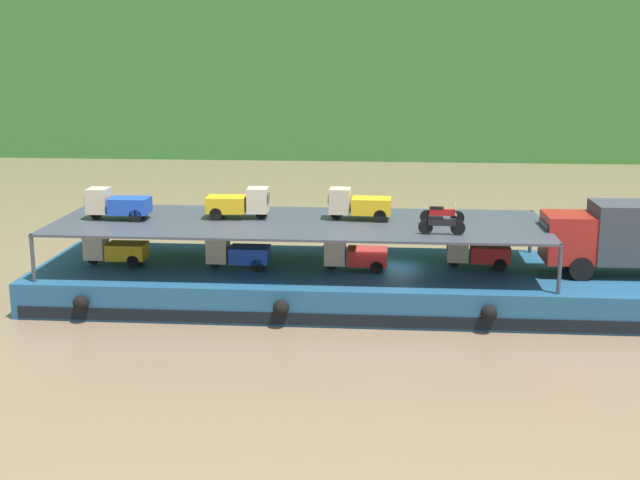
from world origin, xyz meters
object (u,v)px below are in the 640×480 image
(mini_truck_lower_aft, at_px, (237,253))
(mini_truck_upper_stern, at_px, (117,204))
(mini_truck_lower_fore, at_px, (477,252))
(mini_truck_upper_mid, at_px, (239,203))
(covered_lorry, at_px, (631,236))
(mini_truck_lower_mid, at_px, (354,255))
(motorcycle_upper_centre, at_px, (442,214))
(cargo_barge, at_px, (385,284))
(motorcycle_upper_port, at_px, (441,224))
(mini_truck_upper_fore, at_px, (359,204))
(mini_truck_lower_stern, at_px, (115,249))

(mini_truck_lower_aft, bearing_deg, mini_truck_upper_stern, 175.05)
(mini_truck_lower_fore, bearing_deg, mini_truck_upper_stern, -177.91)
(mini_truck_lower_aft, distance_m, mini_truck_upper_mid, 2.30)
(covered_lorry, xyz_separation_m, mini_truck_lower_mid, (-11.61, -0.19, -1.00))
(mini_truck_upper_stern, bearing_deg, motorcycle_upper_centre, 0.48)
(motorcycle_upper_centre, bearing_deg, mini_truck_lower_aft, -176.20)
(cargo_barge, xyz_separation_m, motorcycle_upper_port, (2.25, -2.07, 3.18))
(mini_truck_upper_fore, height_order, motorcycle_upper_port, mini_truck_upper_fore)
(mini_truck_lower_mid, xyz_separation_m, mini_truck_lower_fore, (5.33, 0.96, 0.00))
(mini_truck_upper_stern, height_order, motorcycle_upper_centre, mini_truck_upper_stern)
(mini_truck_upper_stern, distance_m, mini_truck_upper_fore, 10.65)
(mini_truck_upper_mid, bearing_deg, mini_truck_upper_fore, 1.58)
(mini_truck_upper_stern, bearing_deg, motorcycle_upper_port, -7.99)
(covered_lorry, xyz_separation_m, mini_truck_upper_fore, (-11.49, 1.01, 1.00))
(mini_truck_lower_mid, bearing_deg, mini_truck_lower_aft, -179.11)
(cargo_barge, distance_m, mini_truck_lower_mid, 2.02)
(mini_truck_upper_stern, bearing_deg, covered_lorry, -0.51)
(mini_truck_lower_fore, distance_m, mini_truck_upper_mid, 10.70)
(cargo_barge, bearing_deg, mini_truck_upper_fore, 148.98)
(mini_truck_lower_stern, distance_m, motorcycle_upper_centre, 14.47)
(mini_truck_lower_mid, relative_size, mini_truck_upper_mid, 0.99)
(mini_truck_upper_fore, relative_size, motorcycle_upper_centre, 1.46)
(mini_truck_lower_aft, bearing_deg, mini_truck_upper_mid, 93.14)
(mini_truck_lower_mid, relative_size, motorcycle_upper_centre, 1.44)
(mini_truck_upper_mid, relative_size, mini_truck_upper_fore, 1.00)
(covered_lorry, distance_m, motorcycle_upper_port, 8.27)
(mini_truck_lower_fore, distance_m, mini_truck_upper_stern, 15.97)
(mini_truck_upper_fore, bearing_deg, mini_truck_lower_aft, -166.26)
(cargo_barge, relative_size, mini_truck_lower_mid, 11.12)
(mini_truck_lower_fore, height_order, mini_truck_upper_stern, mini_truck_upper_stern)
(covered_lorry, height_order, mini_truck_lower_mid, covered_lorry)
(cargo_barge, bearing_deg, motorcycle_upper_centre, 0.58)
(mini_truck_lower_fore, xyz_separation_m, motorcycle_upper_port, (-1.76, -2.55, 1.74))
(mini_truck_lower_aft, xyz_separation_m, mini_truck_upper_fore, (5.24, 1.28, 2.00))
(mini_truck_lower_mid, xyz_separation_m, motorcycle_upper_port, (3.57, -1.59, 1.74))
(mini_truck_upper_stern, bearing_deg, mini_truck_lower_aft, -4.95)
(mini_truck_lower_aft, xyz_separation_m, mini_truck_lower_fore, (10.45, 1.04, 0.00))
(mini_truck_lower_mid, distance_m, mini_truck_upper_stern, 10.69)
(mini_truck_lower_aft, bearing_deg, mini_truck_lower_mid, 0.89)
(cargo_barge, relative_size, motorcycle_upper_port, 16.05)
(mini_truck_lower_stern, xyz_separation_m, mini_truck_upper_stern, (0.15, 0.26, 2.00))
(covered_lorry, bearing_deg, mini_truck_upper_fore, 174.96)
(mini_truck_lower_fore, height_order, motorcycle_upper_port, motorcycle_upper_port)
(mini_truck_lower_aft, distance_m, mini_truck_lower_mid, 5.12)
(mini_truck_upper_fore, xyz_separation_m, motorcycle_upper_port, (3.45, -2.79, -0.26))
(mini_truck_upper_fore, bearing_deg, motorcycle_upper_port, -39.00)
(mini_truck_lower_aft, bearing_deg, mini_truck_lower_stern, 177.89)
(mini_truck_lower_stern, xyz_separation_m, mini_truck_upper_mid, (5.47, 0.93, 2.00))
(mini_truck_upper_mid, bearing_deg, mini_truck_lower_fore, -0.51)
(mini_truck_lower_stern, bearing_deg, mini_truck_lower_mid, -0.67)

